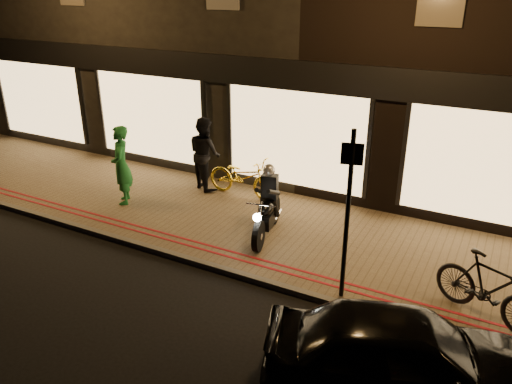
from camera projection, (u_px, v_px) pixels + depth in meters
ground at (210, 271)px, 9.69m from camera, size 90.00×90.00×0.00m
sidewalk at (258, 227)px, 11.29m from camera, size 50.00×4.00×0.12m
kerb_stone at (211, 267)px, 9.70m from camera, size 50.00×0.14×0.12m
red_kerb_lines at (225, 253)px, 10.09m from camera, size 50.00×0.26×0.01m
building_row at (365, 14)px, 15.33m from camera, size 48.00×10.11×8.50m
motorcycle at (267, 209)px, 10.56m from camera, size 0.69×1.92×1.59m
sign_post at (348, 208)px, 8.07m from camera, size 0.35×0.11×3.00m
bicycle_gold at (243, 177)px, 12.57m from camera, size 1.99×0.75×1.03m
bicycle_dark at (490, 289)px, 7.91m from camera, size 1.93×1.26×1.13m
person_green at (121, 165)px, 12.04m from camera, size 0.80×0.84×1.94m
person_dark at (205, 153)px, 12.91m from camera, size 1.16×1.08×1.91m
parked_car at (405, 355)px, 6.58m from camera, size 4.03×2.66×1.27m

